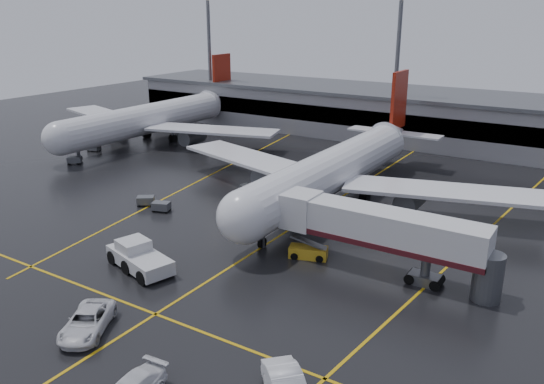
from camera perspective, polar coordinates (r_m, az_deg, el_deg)
The scene contains 19 objects.
ground at distance 60.10m, azimuth 2.64°, elevation -3.44°, with size 220.00×220.00×0.00m, color black.
apron_line_centre at distance 60.10m, azimuth 2.64°, elevation -3.43°, with size 0.25×90.00×0.02m, color gold.
apron_line_stop at distance 44.25m, azimuth -12.02°, elevation -12.33°, with size 60.00×0.25×0.02m, color gold.
apron_line_left at distance 78.63m, azimuth -6.43°, elevation 1.78°, with size 0.25×70.00×0.02m, color gold.
apron_line_right at distance 63.39m, azimuth 21.63°, elevation -3.58°, with size 0.25×70.00×0.02m, color gold.
terminal at distance 101.95m, azimuth 16.31°, elevation 7.47°, with size 122.00×19.00×8.60m.
light_mast_left at distance 116.27m, azimuth -6.53°, elevation 14.39°, with size 3.00×1.20×25.45m.
light_mast_mid at distance 96.55m, azimuth 12.91°, elevation 13.27°, with size 3.00×1.20×25.45m.
main_airliner at distance 66.92m, azimuth 6.83°, elevation 2.55°, with size 48.80×45.60×14.10m.
second_airliner at distance 100.46m, azimuth -12.25°, elevation 7.57°, with size 48.80×45.60×14.10m.
jet_bridge at distance 48.93m, azimuth 11.32°, elevation -4.06°, with size 19.90×3.40×6.05m.
pushback_tractor at distance 51.30m, azimuth -13.70°, elevation -6.67°, with size 7.86×4.88×2.62m.
belt_loader at distance 52.26m, azimuth 3.79°, elevation -6.26°, with size 3.87×2.59×2.27m.
service_van_a at distance 42.99m, azimuth -18.67°, elevation -12.68°, with size 2.73×5.93×1.65m, color silver.
baggage_cart_a at distance 65.17m, azimuth -11.46°, elevation -1.44°, with size 2.31×1.88×1.12m.
baggage_cart_b at distance 67.53m, azimuth -13.01°, elevation -0.85°, with size 2.38×2.23×1.12m.
baggage_cart_c at distance 70.13m, azimuth -2.48°, elevation 0.34°, with size 2.19×1.63×1.12m.
baggage_cart_d at distance 96.21m, azimuth -18.04°, elevation 4.43°, with size 2.26×1.75×1.12m.
baggage_cart_e at distance 89.12m, azimuth -19.88°, elevation 3.18°, with size 2.36×2.29×1.12m.
Camera 1 is at (27.47, -48.58, 22.29)m, focal length 36.18 mm.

